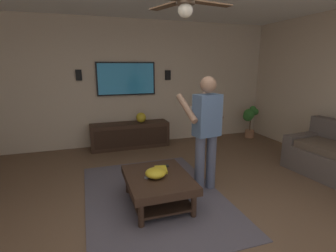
% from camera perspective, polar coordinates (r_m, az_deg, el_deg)
% --- Properties ---
extents(ground_plane, '(8.13, 8.13, 0.00)m').
position_cam_1_polar(ground_plane, '(3.15, 3.27, -20.98)').
color(ground_plane, brown).
extents(wall_back_tv, '(0.10, 6.98, 2.76)m').
position_cam_1_polar(wall_back_tv, '(5.84, -8.81, 9.35)').
color(wall_back_tv, '#C6B299').
rests_on(wall_back_tv, ground).
extents(area_rug, '(2.59, 1.84, 0.01)m').
position_cam_1_polar(area_rug, '(3.67, -3.12, -15.45)').
color(area_rug, '#514C56').
rests_on(area_rug, ground).
extents(coffee_table, '(1.00, 0.80, 0.40)m').
position_cam_1_polar(coffee_table, '(3.37, -2.26, -12.71)').
color(coffee_table, '#332116').
rests_on(coffee_table, ground).
extents(media_console, '(0.45, 1.70, 0.55)m').
position_cam_1_polar(media_console, '(5.69, -8.50, -2.04)').
color(media_console, '#332116').
rests_on(media_console, ground).
extents(tv, '(0.05, 1.28, 0.72)m').
position_cam_1_polar(tv, '(5.73, -9.35, 10.43)').
color(tv, black).
extents(person_standing, '(0.60, 0.61, 1.64)m').
position_cam_1_polar(person_standing, '(3.59, 8.52, -0.35)').
color(person_standing, '#4C5166').
rests_on(person_standing, ground).
extents(potted_plant_short, '(0.31, 0.34, 0.81)m').
position_cam_1_polar(potted_plant_short, '(6.60, 17.87, 1.75)').
color(potted_plant_short, '#9E6B4C').
rests_on(potted_plant_short, ground).
extents(bowl, '(0.26, 0.26, 0.12)m').
position_cam_1_polar(bowl, '(3.26, -2.83, -10.49)').
color(bowl, gold).
rests_on(bowl, coffee_table).
extents(remote_white, '(0.16, 0.08, 0.02)m').
position_cam_1_polar(remote_white, '(3.31, -3.44, -11.01)').
color(remote_white, white).
rests_on(remote_white, coffee_table).
extents(remote_black, '(0.05, 0.15, 0.02)m').
position_cam_1_polar(remote_black, '(3.58, -1.03, -9.02)').
color(remote_black, black).
rests_on(remote_black, coffee_table).
extents(remote_grey, '(0.14, 0.14, 0.02)m').
position_cam_1_polar(remote_grey, '(3.30, -4.35, -11.09)').
color(remote_grey, slate).
rests_on(remote_grey, coffee_table).
extents(book, '(0.25, 0.20, 0.04)m').
position_cam_1_polar(book, '(3.45, -1.62, -9.78)').
color(book, gold).
rests_on(book, coffee_table).
extents(vase_round, '(0.22, 0.22, 0.22)m').
position_cam_1_polar(vase_round, '(5.64, -6.07, 1.92)').
color(vase_round, gold).
rests_on(vase_round, media_console).
extents(wall_speaker_left, '(0.06, 0.12, 0.22)m').
position_cam_1_polar(wall_speaker_left, '(5.97, -0.03, 11.35)').
color(wall_speaker_left, black).
extents(wall_speaker_right, '(0.06, 0.12, 0.22)m').
position_cam_1_polar(wall_speaker_right, '(5.67, -19.42, 10.74)').
color(wall_speaker_right, black).
extents(ceiling_fan, '(1.18, 1.20, 0.46)m').
position_cam_1_polar(ceiling_fan, '(3.01, 3.89, 25.82)').
color(ceiling_fan, '#4C3828').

